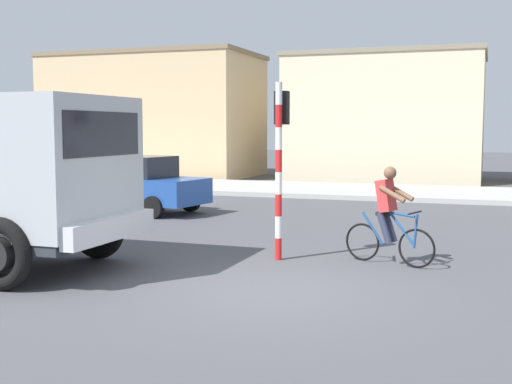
# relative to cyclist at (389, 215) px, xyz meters

# --- Properties ---
(ground_plane) EXTENTS (120.00, 120.00, 0.00)m
(ground_plane) POSITION_rel_cyclist_xyz_m (-1.48, -2.53, -0.86)
(ground_plane) COLOR #4C4C51
(sidewalk_far) EXTENTS (80.00, 5.00, 0.16)m
(sidewalk_far) POSITION_rel_cyclist_xyz_m (-1.48, 12.51, -0.78)
(sidewalk_far) COLOR #ADADA8
(sidewalk_far) RESTS_ON ground
(cyclist) EXTENTS (1.65, 0.70, 1.72)m
(cyclist) POSITION_rel_cyclist_xyz_m (0.00, 0.00, 0.00)
(cyclist) COLOR black
(cyclist) RESTS_ON ground
(traffic_light_pole) EXTENTS (0.24, 0.43, 3.20)m
(traffic_light_pole) POSITION_rel_cyclist_xyz_m (-1.93, -0.20, 1.20)
(traffic_light_pole) COLOR red
(traffic_light_pole) RESTS_ON ground
(car_red_near) EXTENTS (4.24, 2.39, 1.60)m
(car_red_near) POSITION_rel_cyclist_xyz_m (-7.81, 4.97, -0.05)
(car_red_near) COLOR #234C9E
(car_red_near) RESTS_ON ground
(building_corner_left) EXTENTS (10.27, 5.85, 6.03)m
(building_corner_left) POSITION_rel_cyclist_xyz_m (-14.33, 18.43, 2.16)
(building_corner_left) COLOR #D1B284
(building_corner_left) RESTS_ON ground
(building_mid_block) EXTENTS (8.76, 6.14, 5.77)m
(building_mid_block) POSITION_rel_cyclist_xyz_m (-2.95, 19.79, 2.02)
(building_mid_block) COLOR beige
(building_mid_block) RESTS_ON ground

